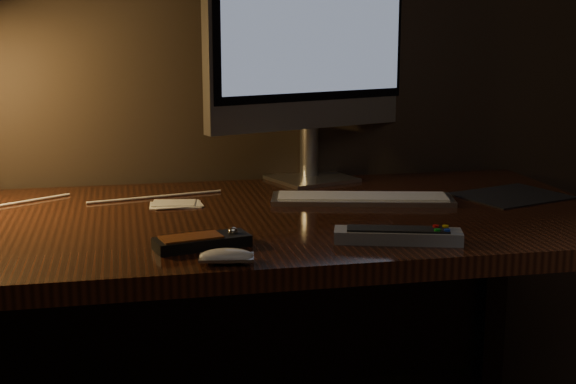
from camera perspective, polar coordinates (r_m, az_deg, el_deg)
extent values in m
cube|color=#36170C|center=(1.66, -3.88, -2.35)|extent=(1.60, 0.75, 0.04)
cube|color=black|center=(2.29, 14.20, -8.47)|extent=(0.06, 0.06, 0.71)
cube|color=black|center=(2.07, -5.12, -7.42)|extent=(1.48, 0.02, 0.51)
cube|color=silver|center=(2.02, 1.70, 0.96)|extent=(0.23, 0.22, 0.01)
cylinder|color=silver|center=(2.04, 1.51, 2.99)|extent=(0.06, 0.06, 0.13)
cube|color=silver|center=(1.98, 1.80, 11.43)|extent=(0.56, 0.23, 0.47)
cube|color=black|center=(1.96, 1.95, 12.35)|extent=(0.52, 0.19, 0.40)
cube|color=#9AABD2|center=(1.96, 1.97, 12.35)|extent=(0.48, 0.17, 0.36)
cube|color=silver|center=(1.78, 5.29, -0.46)|extent=(0.42, 0.20, 0.01)
cube|color=black|center=(1.91, 15.61, -0.24)|extent=(0.28, 0.25, 0.00)
ellipsoid|color=white|center=(1.33, -4.39, -4.72)|extent=(0.10, 0.06, 0.02)
cube|color=black|center=(1.42, -6.13, -3.56)|extent=(0.18, 0.10, 0.02)
cube|color=brown|center=(1.42, -6.14, -3.15)|extent=(0.11, 0.07, 0.00)
sphere|color=silver|center=(1.42, -6.14, -3.08)|extent=(0.02, 0.02, 0.02)
cube|color=gray|center=(1.46, 7.81, -3.12)|extent=(0.24, 0.12, 0.02)
cube|color=black|center=(1.46, 7.83, -2.65)|extent=(0.19, 0.09, 0.00)
cylinder|color=red|center=(1.46, 7.83, -2.52)|extent=(0.01, 0.01, 0.00)
cylinder|color=#0C8C19|center=(1.46, 7.83, -2.52)|extent=(0.01, 0.01, 0.00)
cylinder|color=gold|center=(1.46, 7.83, -2.52)|extent=(0.01, 0.01, 0.00)
cylinder|color=#1433BF|center=(1.46, 7.83, -2.52)|extent=(0.01, 0.01, 0.00)
cube|color=white|center=(1.76, -8.01, -0.86)|extent=(0.12, 0.08, 0.01)
cylinder|color=white|center=(1.82, -14.61, -0.71)|extent=(0.60, 0.23, 0.01)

